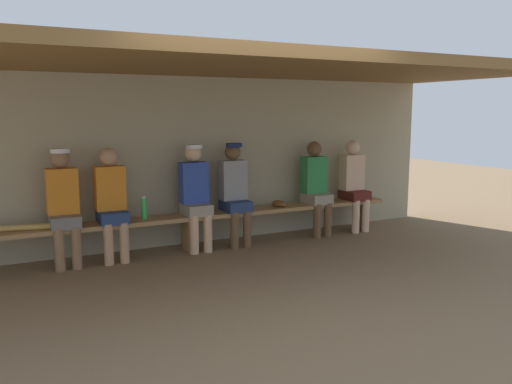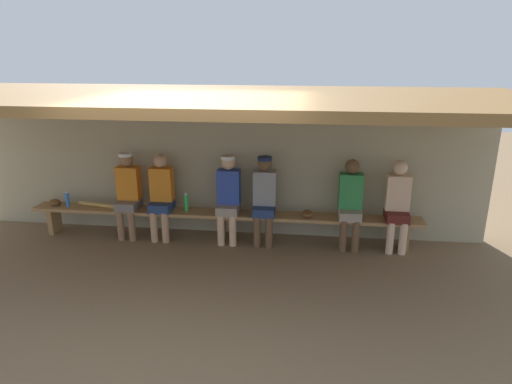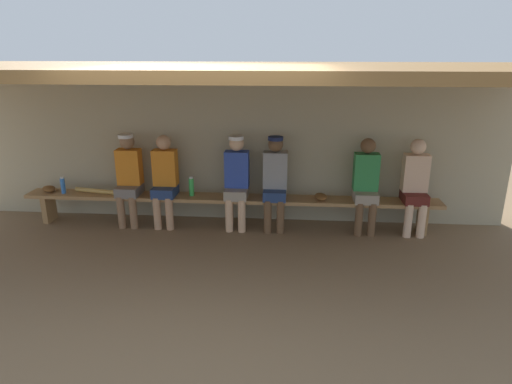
# 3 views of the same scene
# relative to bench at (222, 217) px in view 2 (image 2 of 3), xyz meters

# --- Properties ---
(ground_plane) EXTENTS (24.00, 24.00, 0.00)m
(ground_plane) POSITION_rel_bench_xyz_m (0.00, -1.55, -0.39)
(ground_plane) COLOR brown
(back_wall) EXTENTS (8.00, 0.20, 2.20)m
(back_wall) POSITION_rel_bench_xyz_m (0.00, 0.45, 0.71)
(back_wall) COLOR tan
(back_wall) RESTS_ON ground
(dugout_roof) EXTENTS (8.00, 2.80, 0.12)m
(dugout_roof) POSITION_rel_bench_xyz_m (0.00, -0.85, 1.87)
(dugout_roof) COLOR brown
(dugout_roof) RESTS_ON back_wall
(bench) EXTENTS (6.00, 0.36, 0.46)m
(bench) POSITION_rel_bench_xyz_m (0.00, 0.00, 0.00)
(bench) COLOR #9E7547
(bench) RESTS_ON ground
(player_in_white) EXTENTS (0.34, 0.42, 1.34)m
(player_in_white) POSITION_rel_bench_xyz_m (2.60, 0.00, 0.34)
(player_in_white) COLOR #591E19
(player_in_white) RESTS_ON ground
(player_shirtless_tan) EXTENTS (0.34, 0.42, 1.34)m
(player_shirtless_tan) POSITION_rel_bench_xyz_m (0.66, 0.00, 0.36)
(player_shirtless_tan) COLOR navy
(player_shirtless_tan) RESTS_ON ground
(player_leftmost) EXTENTS (0.34, 0.42, 1.34)m
(player_leftmost) POSITION_rel_bench_xyz_m (1.93, 0.00, 0.34)
(player_leftmost) COLOR gray
(player_leftmost) RESTS_ON ground
(player_in_red) EXTENTS (0.34, 0.42, 1.34)m
(player_in_red) POSITION_rel_bench_xyz_m (-1.47, 0.00, 0.36)
(player_in_red) COLOR slate
(player_in_red) RESTS_ON ground
(player_in_blue) EXTENTS (0.34, 0.42, 1.34)m
(player_in_blue) POSITION_rel_bench_xyz_m (0.11, 0.00, 0.36)
(player_in_blue) COLOR gray
(player_in_blue) RESTS_ON ground
(player_rightmost) EXTENTS (0.34, 0.42, 1.34)m
(player_rightmost) POSITION_rel_bench_xyz_m (-0.93, 0.00, 0.34)
(player_rightmost) COLOR navy
(player_rightmost) RESTS_ON ground
(water_bottle_orange) EXTENTS (0.07, 0.07, 0.28)m
(water_bottle_orange) POSITION_rel_bench_xyz_m (-0.55, 0.01, 0.21)
(water_bottle_orange) COLOR green
(water_bottle_orange) RESTS_ON bench
(water_bottle_blue) EXTENTS (0.06, 0.06, 0.25)m
(water_bottle_blue) POSITION_rel_bench_xyz_m (-2.46, -0.03, 0.19)
(water_bottle_blue) COLOR blue
(water_bottle_blue) RESTS_ON bench
(baseball_glove_worn) EXTENTS (0.20, 0.26, 0.09)m
(baseball_glove_worn) POSITION_rel_bench_xyz_m (1.31, -0.03, 0.12)
(baseball_glove_worn) COLOR brown
(baseball_glove_worn) RESTS_ON bench
(baseball_glove_tan) EXTENTS (0.29, 0.28, 0.09)m
(baseball_glove_tan) POSITION_rel_bench_xyz_m (-2.71, 0.02, 0.12)
(baseball_glove_tan) COLOR brown
(baseball_glove_tan) RESTS_ON bench
(baseball_bat) EXTENTS (0.78, 0.22, 0.07)m
(baseball_bat) POSITION_rel_bench_xyz_m (-1.94, -0.00, 0.11)
(baseball_bat) COLOR tan
(baseball_bat) RESTS_ON bench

